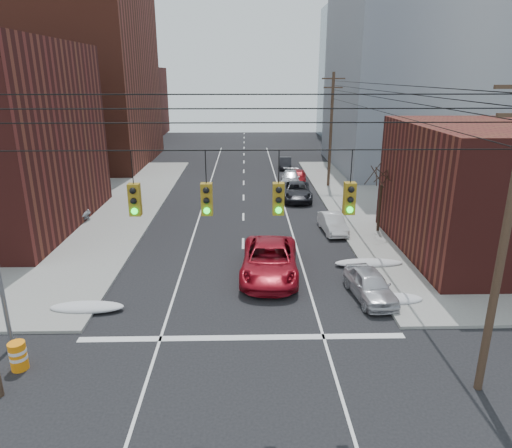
{
  "coord_description": "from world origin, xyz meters",
  "views": [
    {
      "loc": [
        0.19,
        -10.56,
        10.73
      ],
      "look_at": [
        0.75,
        13.02,
        3.0
      ],
      "focal_mm": 32.0,
      "sensor_mm": 36.0,
      "label": 1
    }
  ],
  "objects_px": {
    "parked_car_c": "(297,191)",
    "parked_car_f": "(285,163)",
    "parked_car_b": "(333,223)",
    "lot_car_a": "(41,218)",
    "red_pickup": "(270,260)",
    "lot_car_b": "(58,211)",
    "parked_car_a": "(370,285)",
    "construction_barrel": "(18,356)",
    "parked_car_e": "(298,177)",
    "lot_car_d": "(45,195)",
    "parked_car_d": "(291,178)"
  },
  "relations": [
    {
      "from": "parked_car_c",
      "to": "parked_car_f",
      "type": "xyz_separation_m",
      "value": [
        0.2,
        14.37,
        -0.11
      ]
    },
    {
      "from": "parked_car_b",
      "to": "lot_car_a",
      "type": "bearing_deg",
      "value": 172.27
    },
    {
      "from": "red_pickup",
      "to": "lot_car_a",
      "type": "xyz_separation_m",
      "value": [
        -16.33,
        8.83,
        -0.14
      ]
    },
    {
      "from": "red_pickup",
      "to": "parked_car_b",
      "type": "relative_size",
      "value": 1.65
    },
    {
      "from": "parked_car_c",
      "to": "lot_car_b",
      "type": "bearing_deg",
      "value": -159.73
    },
    {
      "from": "parked_car_a",
      "to": "parked_car_b",
      "type": "distance_m",
      "value": 10.15
    },
    {
      "from": "parked_car_b",
      "to": "lot_car_b",
      "type": "height_order",
      "value": "lot_car_b"
    },
    {
      "from": "parked_car_a",
      "to": "construction_barrel",
      "type": "distance_m",
      "value": 15.88
    },
    {
      "from": "parked_car_c",
      "to": "parked_car_e",
      "type": "height_order",
      "value": "parked_car_c"
    },
    {
      "from": "parked_car_f",
      "to": "parked_car_b",
      "type": "bearing_deg",
      "value": -81.61
    },
    {
      "from": "parked_car_b",
      "to": "parked_car_c",
      "type": "height_order",
      "value": "parked_car_c"
    },
    {
      "from": "parked_car_c",
      "to": "parked_car_e",
      "type": "relative_size",
      "value": 1.32
    },
    {
      "from": "lot_car_a",
      "to": "lot_car_b",
      "type": "bearing_deg",
      "value": -14.3
    },
    {
      "from": "lot_car_d",
      "to": "parked_car_c",
      "type": "bearing_deg",
      "value": -108.96
    },
    {
      "from": "parked_car_c",
      "to": "parked_car_a",
      "type": "bearing_deg",
      "value": -82.4
    },
    {
      "from": "lot_car_a",
      "to": "construction_barrel",
      "type": "distance_m",
      "value": 18.26
    },
    {
      "from": "red_pickup",
      "to": "parked_car_e",
      "type": "height_order",
      "value": "red_pickup"
    },
    {
      "from": "parked_car_c",
      "to": "lot_car_a",
      "type": "relative_size",
      "value": 1.43
    },
    {
      "from": "parked_car_c",
      "to": "construction_barrel",
      "type": "bearing_deg",
      "value": -115.51
    },
    {
      "from": "parked_car_b",
      "to": "lot_car_a",
      "type": "relative_size",
      "value": 1.04
    },
    {
      "from": "parked_car_d",
      "to": "lot_car_d",
      "type": "height_order",
      "value": "lot_car_d"
    },
    {
      "from": "parked_car_d",
      "to": "construction_barrel",
      "type": "xyz_separation_m",
      "value": [
        -13.3,
        -30.54,
        -0.11
      ]
    },
    {
      "from": "parked_car_d",
      "to": "parked_car_e",
      "type": "height_order",
      "value": "parked_car_e"
    },
    {
      "from": "lot_car_b",
      "to": "parked_car_a",
      "type": "bearing_deg",
      "value": -105.23
    },
    {
      "from": "construction_barrel",
      "to": "parked_car_a",
      "type": "bearing_deg",
      "value": 20.28
    },
    {
      "from": "red_pickup",
      "to": "lot_car_a",
      "type": "height_order",
      "value": "red_pickup"
    },
    {
      "from": "parked_car_d",
      "to": "lot_car_b",
      "type": "height_order",
      "value": "lot_car_b"
    },
    {
      "from": "lot_car_b",
      "to": "parked_car_f",
      "type": "bearing_deg",
      "value": -25.8
    },
    {
      "from": "parked_car_f",
      "to": "construction_barrel",
      "type": "distance_m",
      "value": 41.31
    },
    {
      "from": "red_pickup",
      "to": "construction_barrel",
      "type": "bearing_deg",
      "value": -136.44
    },
    {
      "from": "lot_car_b",
      "to": "parked_car_e",
      "type": "bearing_deg",
      "value": -40.41
    },
    {
      "from": "parked_car_c",
      "to": "parked_car_f",
      "type": "height_order",
      "value": "parked_car_c"
    },
    {
      "from": "parked_car_b",
      "to": "parked_car_e",
      "type": "relative_size",
      "value": 0.97
    },
    {
      "from": "parked_car_c",
      "to": "parked_car_d",
      "type": "bearing_deg",
      "value": 92.83
    },
    {
      "from": "parked_car_b",
      "to": "parked_car_c",
      "type": "relative_size",
      "value": 0.73
    },
    {
      "from": "parked_car_b",
      "to": "parked_car_e",
      "type": "bearing_deg",
      "value": 89.12
    },
    {
      "from": "parked_car_b",
      "to": "parked_car_f",
      "type": "xyz_separation_m",
      "value": [
        -1.4,
        23.38,
        -0.01
      ]
    },
    {
      "from": "red_pickup",
      "to": "parked_car_d",
      "type": "xyz_separation_m",
      "value": [
        3.3,
        22.25,
        -0.23
      ]
    },
    {
      "from": "parked_car_a",
      "to": "parked_car_d",
      "type": "xyz_separation_m",
      "value": [
        -1.6,
        25.04,
        -0.03
      ]
    },
    {
      "from": "parked_car_c",
      "to": "lot_car_a",
      "type": "xyz_separation_m",
      "value": [
        -19.63,
        -7.54,
        0.02
      ]
    },
    {
      "from": "red_pickup",
      "to": "construction_barrel",
      "type": "relative_size",
      "value": 5.86
    },
    {
      "from": "lot_car_b",
      "to": "construction_barrel",
      "type": "bearing_deg",
      "value": -145.69
    },
    {
      "from": "parked_car_e",
      "to": "parked_car_f",
      "type": "height_order",
      "value": "parked_car_e"
    },
    {
      "from": "lot_car_d",
      "to": "lot_car_b",
      "type": "bearing_deg",
      "value": -169.96
    },
    {
      "from": "parked_car_b",
      "to": "lot_car_d",
      "type": "height_order",
      "value": "lot_car_d"
    },
    {
      "from": "parked_car_a",
      "to": "parked_car_d",
      "type": "height_order",
      "value": "parked_car_a"
    },
    {
      "from": "lot_car_a",
      "to": "lot_car_b",
      "type": "distance_m",
      "value": 1.72
    },
    {
      "from": "parked_car_a",
      "to": "red_pickup",
      "type": "bearing_deg",
      "value": 143.84
    },
    {
      "from": "parked_car_b",
      "to": "parked_car_f",
      "type": "relative_size",
      "value": 1.01
    },
    {
      "from": "construction_barrel",
      "to": "red_pickup",
      "type": "bearing_deg",
      "value": 39.68
    }
  ]
}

